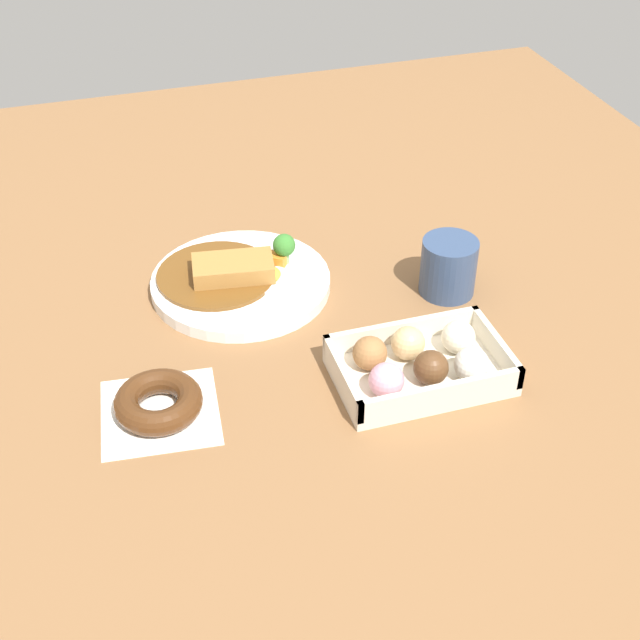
% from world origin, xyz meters
% --- Properties ---
extents(ground_plane, '(1.60, 1.60, 0.00)m').
position_xyz_m(ground_plane, '(0.00, 0.00, 0.00)').
color(ground_plane, brown).
extents(curry_plate, '(0.25, 0.25, 0.06)m').
position_xyz_m(curry_plate, '(0.05, -0.06, 0.01)').
color(curry_plate, white).
rests_on(curry_plate, ground_plane).
extents(donut_box, '(0.21, 0.13, 0.06)m').
position_xyz_m(donut_box, '(-0.12, 0.20, 0.02)').
color(donut_box, beige).
rests_on(donut_box, ground_plane).
extents(chocolate_ring_donut, '(0.15, 0.15, 0.03)m').
position_xyz_m(chocolate_ring_donut, '(0.20, 0.17, 0.02)').
color(chocolate_ring_donut, white).
rests_on(chocolate_ring_donut, ground_plane).
extents(coffee_mug, '(0.08, 0.08, 0.08)m').
position_xyz_m(coffee_mug, '(-0.23, 0.04, 0.04)').
color(coffee_mug, '#33476B').
rests_on(coffee_mug, ground_plane).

